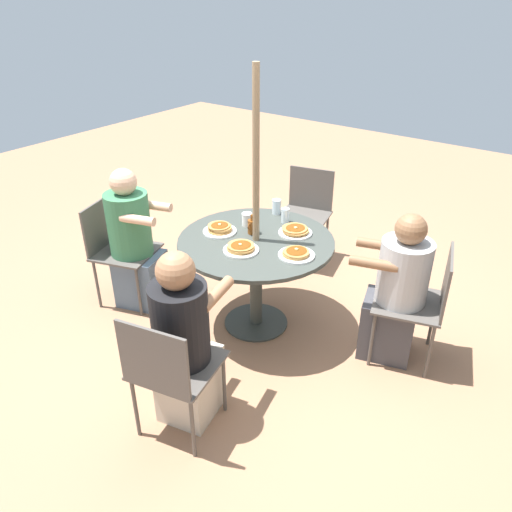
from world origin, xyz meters
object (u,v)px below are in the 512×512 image
(drinking_glass_a, at_px, (277,207))
(diner_east, at_px, (396,294))
(patio_chair_south, at_px, (306,209))
(patio_chair_west, at_px, (116,245))
(patio_chair_east, at_px, (422,298))
(diner_west, at_px, (134,245))
(diner_north, at_px, (185,345))
(pancake_plate_a, at_px, (295,231))
(patio_table, at_px, (256,254))
(coffee_cup, at_px, (247,219))
(syrup_bottle, at_px, (252,226))
(drinking_glass_b, at_px, (285,215))
(pancake_plate_b, at_px, (220,229))
(pancake_plate_c, at_px, (241,248))
(patio_chair_north, at_px, (169,367))
(pancake_plate_d, at_px, (296,254))

(drinking_glass_a, bearing_deg, diner_east, 81.00)
(patio_chair_south, height_order, patio_chair_west, same)
(patio_chair_east, xyz_separation_m, diner_west, (0.68, -2.17, 0.03))
(diner_north, distance_m, pancake_plate_a, 1.30)
(patio_chair_west, height_order, pancake_plate_a, patio_chair_west)
(patio_table, bearing_deg, diner_north, 12.59)
(patio_chair_south, xyz_separation_m, coffee_cup, (1.04, 0.08, 0.29))
(patio_chair_east, bearing_deg, syrup_bottle, 85.93)
(coffee_cup, bearing_deg, drinking_glass_b, 137.68)
(pancake_plate_b, bearing_deg, diner_east, 105.45)
(diner_north, distance_m, patio_chair_east, 1.66)
(diner_north, bearing_deg, syrup_bottle, 93.42)
(patio_table, distance_m, diner_east, 1.05)
(pancake_plate_c, bearing_deg, syrup_bottle, -159.32)
(patio_chair_north, xyz_separation_m, drinking_glass_a, (-1.67, -0.41, 0.30))
(diner_east, bearing_deg, drinking_glass_b, 68.70)
(diner_north, relative_size, pancake_plate_d, 4.64)
(diner_north, distance_m, drinking_glass_b, 1.45)
(pancake_plate_c, bearing_deg, patio_chair_east, 115.54)
(patio_chair_south, relative_size, coffee_cup, 8.51)
(patio_chair_east, relative_size, diner_east, 0.78)
(patio_chair_south, height_order, drinking_glass_a, drinking_glass_a)
(patio_chair_south, height_order, syrup_bottle, syrup_bottle)
(diner_north, height_order, pancake_plate_b, diner_north)
(pancake_plate_d, relative_size, drinking_glass_b, 2.18)
(patio_chair_north, bearing_deg, coffee_cup, 96.55)
(patio_chair_west, bearing_deg, pancake_plate_d, 84.44)
(diner_east, bearing_deg, pancake_plate_c, 100.52)
(patio_table, bearing_deg, patio_chair_west, -71.71)
(diner_east, height_order, pancake_plate_c, diner_east)
(coffee_cup, bearing_deg, pancake_plate_b, -23.65)
(pancake_plate_a, distance_m, coffee_cup, 0.40)
(patio_table, relative_size, pancake_plate_b, 4.56)
(diner_west, relative_size, drinking_glass_b, 10.16)
(coffee_cup, bearing_deg, patio_chair_east, 97.98)
(diner_west, xyz_separation_m, pancake_plate_a, (-0.59, 1.18, 0.24))
(diner_east, height_order, patio_chair_south, diner_east)
(pancake_plate_b, distance_m, drinking_glass_a, 0.56)
(patio_chair_west, bearing_deg, patio_chair_east, 89.08)
(patio_chair_north, relative_size, pancake_plate_d, 3.45)
(pancake_plate_c, bearing_deg, patio_chair_west, -81.38)
(patio_chair_east, distance_m, diner_west, 2.27)
(pancake_plate_b, bearing_deg, syrup_bottle, 122.28)
(pancake_plate_d, relative_size, syrup_bottle, 1.66)
(diner_east, height_order, syrup_bottle, diner_east)
(patio_chair_east, xyz_separation_m, drinking_glass_a, (-0.13, -1.32, 0.30))
(patio_chair_west, xyz_separation_m, pancake_plate_a, (-0.64, 1.34, 0.27))
(pancake_plate_b, relative_size, coffee_cup, 2.47)
(pancake_plate_b, distance_m, pancake_plate_c, 0.35)
(patio_chair_east, bearing_deg, pancake_plate_c, 99.08)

